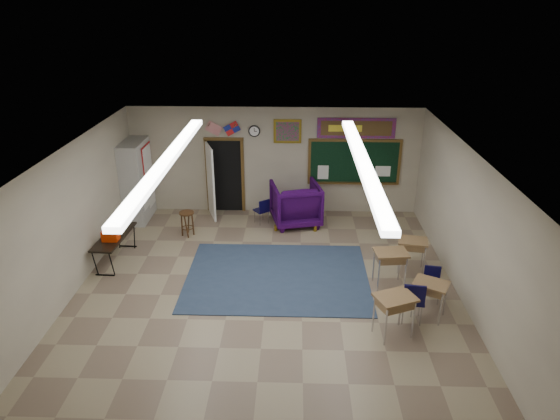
{
  "coord_description": "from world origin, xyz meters",
  "views": [
    {
      "loc": [
        0.56,
        -8.74,
        5.75
      ],
      "look_at": [
        0.24,
        1.5,
        1.31
      ],
      "focal_mm": 32.0,
      "sensor_mm": 36.0,
      "label": 1
    }
  ],
  "objects_px": {
    "wingback_armchair": "(296,204)",
    "folding_table": "(115,247)",
    "student_desk_front_left": "(390,267)",
    "wooden_stool": "(187,223)",
    "student_desk_front_right": "(411,254)"
  },
  "relations": [
    {
      "from": "wingback_armchair",
      "to": "folding_table",
      "type": "relative_size",
      "value": 0.79
    },
    {
      "from": "student_desk_front_left",
      "to": "wooden_stool",
      "type": "xyz_separation_m",
      "value": [
        -4.78,
        2.27,
        -0.12
      ]
    },
    {
      "from": "wingback_armchair",
      "to": "student_desk_front_right",
      "type": "height_order",
      "value": "wingback_armchair"
    },
    {
      "from": "student_desk_front_left",
      "to": "wooden_stool",
      "type": "height_order",
      "value": "student_desk_front_left"
    },
    {
      "from": "student_desk_front_right",
      "to": "folding_table",
      "type": "bearing_deg",
      "value": -172.12
    },
    {
      "from": "wingback_armchair",
      "to": "wooden_stool",
      "type": "bearing_deg",
      "value": 4.12
    },
    {
      "from": "wingback_armchair",
      "to": "student_desk_front_left",
      "type": "relative_size",
      "value": 1.55
    },
    {
      "from": "wingback_armchair",
      "to": "student_desk_front_right",
      "type": "xyz_separation_m",
      "value": [
        2.59,
        -2.46,
        -0.14
      ]
    },
    {
      "from": "student_desk_front_left",
      "to": "wooden_stool",
      "type": "relative_size",
      "value": 1.24
    },
    {
      "from": "wingback_armchair",
      "to": "wooden_stool",
      "type": "height_order",
      "value": "wingback_armchair"
    },
    {
      "from": "wingback_armchair",
      "to": "folding_table",
      "type": "height_order",
      "value": "wingback_armchair"
    },
    {
      "from": "student_desk_front_left",
      "to": "folding_table",
      "type": "height_order",
      "value": "folding_table"
    },
    {
      "from": "folding_table",
      "to": "wooden_stool",
      "type": "relative_size",
      "value": 2.43
    },
    {
      "from": "wingback_armchair",
      "to": "student_desk_front_right",
      "type": "bearing_deg",
      "value": 123.77
    },
    {
      "from": "wooden_stool",
      "to": "student_desk_front_left",
      "type": "bearing_deg",
      "value": -25.4
    }
  ]
}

